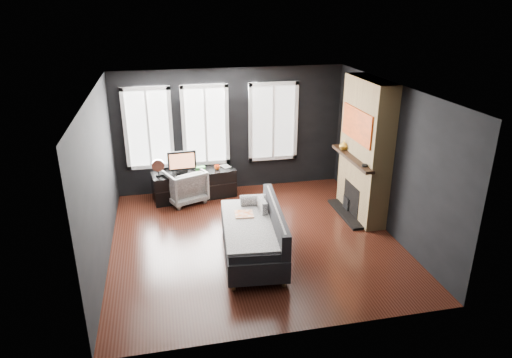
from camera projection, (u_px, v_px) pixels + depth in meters
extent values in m
plane|color=black|center=(254.00, 239.00, 8.21)|extent=(5.00, 5.00, 0.00)
plane|color=white|center=(254.00, 90.00, 7.21)|extent=(5.00, 5.00, 0.00)
cube|color=black|center=(231.00, 130.00, 9.98)|extent=(5.00, 0.02, 2.70)
cube|color=black|center=(100.00, 181.00, 7.23)|extent=(0.02, 5.00, 2.70)
cube|color=black|center=(390.00, 159.00, 8.20)|extent=(0.02, 5.00, 2.70)
cube|color=gray|center=(262.00, 210.00, 7.89)|extent=(0.10, 0.39, 0.39)
imported|color=silver|center=(184.00, 184.00, 9.62)|extent=(0.99, 0.97, 0.80)
imported|color=#DD4C13|center=(217.00, 167.00, 9.81)|extent=(0.13, 0.11, 0.12)
imported|color=#C2B298|center=(222.00, 162.00, 9.92)|extent=(0.17, 0.08, 0.23)
cube|color=#337635|center=(200.00, 169.00, 9.71)|extent=(0.21, 0.14, 0.11)
imported|color=gold|center=(344.00, 145.00, 9.08)|extent=(0.22, 0.23, 0.18)
cylinder|color=black|center=(365.00, 165.00, 8.19)|extent=(0.14, 0.14, 0.04)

